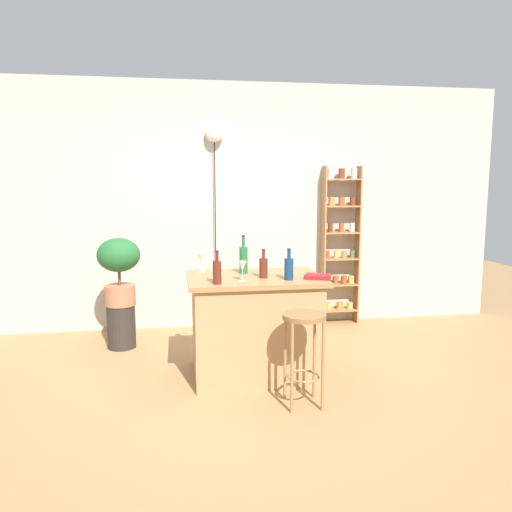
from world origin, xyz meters
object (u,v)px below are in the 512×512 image
object	(u,v)px
bar_stool	(304,338)
bottle_olive_oil	(289,268)
plant_stool	(121,326)
wine_glass_left	(242,267)
bottle_vinegar	(243,259)
bottle_sauce_amber	(263,267)
bottle_wine_red	(217,271)
pendant_globe_light	(214,136)
cookbook	(318,277)
spice_shelf	(341,243)
wine_glass_center	(202,259)
potted_plant	(119,265)

from	to	relation	value
bar_stool	bottle_olive_oil	world-z (taller)	bottle_olive_oil
plant_stool	wine_glass_left	size ratio (longest dim) A/B	2.72
bottle_vinegar	bottle_sauce_amber	size ratio (longest dim) A/B	1.39
bottle_sauce_amber	bottle_wine_red	size ratio (longest dim) A/B	0.91
pendant_globe_light	wine_glass_left	bearing A→B (deg)	-87.33
cookbook	wine_glass_left	bearing A→B (deg)	-155.78
bar_stool	spice_shelf	size ratio (longest dim) A/B	0.38
wine_glass_left	wine_glass_center	distance (m)	0.57
bottle_wine_red	bottle_sauce_amber	bearing A→B (deg)	25.81
spice_shelf	bottle_olive_oil	world-z (taller)	spice_shelf
potted_plant	bottle_wine_red	xyz separation A→B (m)	(0.89, -1.22, 0.13)
spice_shelf	cookbook	size ratio (longest dim) A/B	8.90
plant_stool	potted_plant	xyz separation A→B (m)	(0.00, -0.00, 0.63)
bar_stool	wine_glass_left	world-z (taller)	wine_glass_left
bottle_sauce_amber	bottle_vinegar	bearing A→B (deg)	121.09
bottle_wine_red	wine_glass_center	distance (m)	0.58
bottle_vinegar	cookbook	bearing A→B (deg)	-30.28
wine_glass_left	bottle_sauce_amber	bearing A→B (deg)	29.90
wine_glass_center	pendant_globe_light	world-z (taller)	pendant_globe_light
bottle_wine_red	potted_plant	bearing A→B (deg)	125.94
spice_shelf	pendant_globe_light	bearing A→B (deg)	178.24
spice_shelf	cookbook	bearing A→B (deg)	-114.38
plant_stool	bottle_olive_oil	world-z (taller)	bottle_olive_oil
bottle_wine_red	wine_glass_left	bearing A→B (deg)	21.82
bottle_sauce_amber	bottle_olive_oil	size ratio (longest dim) A/B	0.94
bottle_vinegar	cookbook	xyz separation A→B (m)	(0.58, -0.34, -0.11)
spice_shelf	pendant_globe_light	xyz separation A→B (m)	(-1.48, 0.05, 1.22)
spice_shelf	pendant_globe_light	world-z (taller)	pendant_globe_light
potted_plant	bottle_sauce_amber	world-z (taller)	potted_plant
bar_stool	pendant_globe_light	bearing A→B (deg)	102.35
plant_stool	bottle_sauce_amber	xyz separation A→B (m)	(1.29, -1.03, 0.75)
potted_plant	bottle_sauce_amber	size ratio (longest dim) A/B	2.80
pendant_globe_light	plant_stool	bearing A→B (deg)	-149.84
potted_plant	bottle_sauce_amber	distance (m)	1.66
bottle_vinegar	bottle_wine_red	world-z (taller)	bottle_vinegar
bottle_wine_red	bottle_olive_oil	bearing A→B (deg)	7.67
bottle_olive_oil	cookbook	xyz separation A→B (m)	(0.25, 0.01, -0.08)
plant_stool	bottle_vinegar	distance (m)	1.61
bottle_sauce_amber	bottle_wine_red	bearing A→B (deg)	-154.19
bar_stool	plant_stool	distance (m)	2.22
potted_plant	cookbook	distance (m)	2.07
bottle_wine_red	pendant_globe_light	world-z (taller)	pendant_globe_light
bottle_wine_red	bottle_vinegar	bearing A→B (deg)	57.88
bottle_sauce_amber	wine_glass_center	size ratio (longest dim) A/B	1.49
plant_stool	spice_shelf	bearing A→B (deg)	12.36
bottle_vinegar	pendant_globe_light	bearing A→B (deg)	95.59
potted_plant	wine_glass_center	size ratio (longest dim) A/B	4.17
bar_stool	pendant_globe_light	xyz separation A→B (m)	(-0.48, 2.20, 1.66)
plant_stool	bottle_wine_red	xyz separation A→B (m)	(0.89, -1.22, 0.76)
plant_stool	potted_plant	distance (m)	0.63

